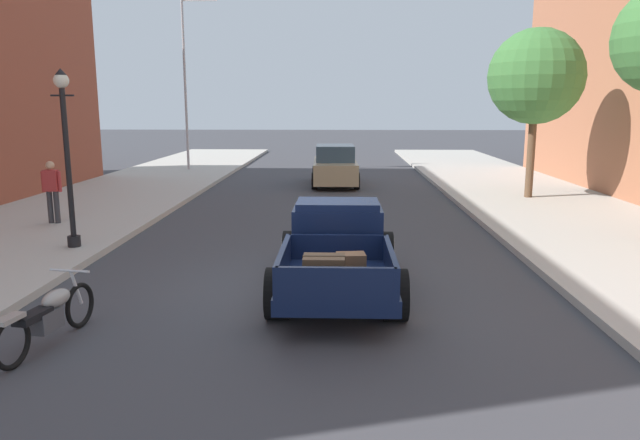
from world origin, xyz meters
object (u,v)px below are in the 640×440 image
at_px(motorcycle_parked, 48,315).
at_px(hotrod_truck_navy, 337,247).
at_px(street_lamp_near, 66,145).
at_px(flagpole, 188,51).
at_px(car_background_tan, 335,167).
at_px(pedestrian_sidewalk_left, 52,188).
at_px(street_tree_second, 536,77).

bearing_deg(motorcycle_parked, hotrod_truck_navy, 35.32).
xyz_separation_m(street_lamp_near, flagpole, (-1.31, 16.12, 3.39)).
height_order(car_background_tan, pedestrian_sidewalk_left, pedestrian_sidewalk_left).
bearing_deg(street_tree_second, motorcycle_parked, -129.09).
xyz_separation_m(hotrod_truck_navy, car_background_tan, (-0.17, 14.00, 0.01)).
bearing_deg(flagpole, motorcycle_parked, -81.28).
relative_size(hotrod_truck_navy, motorcycle_parked, 2.35).
bearing_deg(pedestrian_sidewalk_left, street_tree_second, 19.74).
relative_size(pedestrian_sidewalk_left, street_lamp_near, 0.43).
relative_size(car_background_tan, pedestrian_sidewalk_left, 2.64).
bearing_deg(street_lamp_near, motorcycle_parked, -69.14).
bearing_deg(street_tree_second, street_lamp_near, -148.18).
distance_m(flagpole, street_tree_second, 16.13).
xyz_separation_m(hotrod_truck_navy, flagpole, (-7.16, 18.48, 5.02)).
relative_size(car_background_tan, street_lamp_near, 1.13).
bearing_deg(motorcycle_parked, street_tree_second, 50.91).
distance_m(street_lamp_near, flagpole, 16.52).
relative_size(hotrod_truck_navy, flagpole, 0.54).
height_order(car_background_tan, flagpole, flagpole).
height_order(car_background_tan, street_lamp_near, street_lamp_near).
bearing_deg(motorcycle_parked, pedestrian_sidewalk_left, 115.29).
distance_m(car_background_tan, street_tree_second, 8.46).
relative_size(motorcycle_parked, car_background_tan, 0.48).
relative_size(motorcycle_parked, street_tree_second, 0.38).
xyz_separation_m(car_background_tan, street_tree_second, (6.65, -3.98, 3.39)).
relative_size(hotrod_truck_navy, car_background_tan, 1.14).
bearing_deg(car_background_tan, street_lamp_near, -116.02).
bearing_deg(car_background_tan, hotrod_truck_navy, -89.29).
bearing_deg(pedestrian_sidewalk_left, motorcycle_parked, -64.71).
bearing_deg(street_lamp_near, street_tree_second, 31.82).
xyz_separation_m(car_background_tan, street_lamp_near, (-5.68, -11.64, 1.62)).
bearing_deg(flagpole, hotrod_truck_navy, -68.82).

